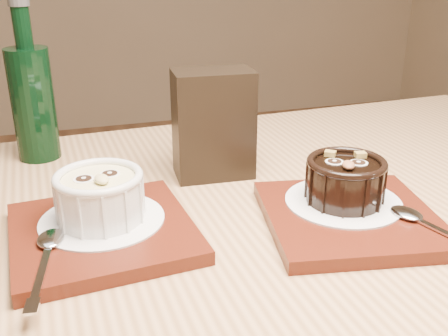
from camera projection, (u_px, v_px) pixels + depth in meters
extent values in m
cube|color=olive|center=(256.00, 253.00, 0.56)|extent=(1.24, 0.85, 0.04)
cylinder|color=olive|center=(415.00, 273.00, 1.18)|extent=(0.06, 0.06, 0.71)
cube|color=#4F190D|center=(103.00, 232.00, 0.54)|extent=(0.19, 0.19, 0.01)
cylinder|color=white|center=(102.00, 219.00, 0.55)|extent=(0.13, 0.13, 0.00)
cylinder|color=silver|center=(100.00, 199.00, 0.54)|extent=(0.09, 0.09, 0.05)
cylinder|color=#DAD085|center=(98.00, 180.00, 0.53)|extent=(0.07, 0.07, 0.00)
torus|color=silver|center=(98.00, 177.00, 0.53)|extent=(0.09, 0.09, 0.01)
cylinder|color=black|center=(84.00, 178.00, 0.53)|extent=(0.02, 0.02, 0.00)
cylinder|color=black|center=(110.00, 173.00, 0.54)|extent=(0.02, 0.02, 0.00)
ellipsoid|color=#D1BE7A|center=(102.00, 179.00, 0.52)|extent=(0.02, 0.02, 0.01)
cube|color=#4F190D|center=(350.00, 218.00, 0.57)|extent=(0.21, 0.21, 0.01)
cylinder|color=white|center=(343.00, 201.00, 0.59)|extent=(0.13, 0.13, 0.00)
cylinder|color=black|center=(345.00, 183.00, 0.58)|extent=(0.08, 0.08, 0.04)
cylinder|color=black|center=(347.00, 166.00, 0.57)|extent=(0.07, 0.07, 0.00)
torus|color=black|center=(347.00, 163.00, 0.57)|extent=(0.09, 0.09, 0.01)
cylinder|color=black|center=(335.00, 161.00, 0.58)|extent=(0.02, 0.02, 0.00)
cylinder|color=black|center=(359.00, 162.00, 0.57)|extent=(0.02, 0.02, 0.00)
ellipsoid|color=brown|center=(348.00, 165.00, 0.56)|extent=(0.02, 0.02, 0.01)
cube|color=olive|center=(330.00, 154.00, 0.59)|extent=(0.02, 0.01, 0.01)
cube|color=olive|center=(360.00, 155.00, 0.59)|extent=(0.01, 0.01, 0.01)
cube|color=black|center=(213.00, 124.00, 0.67)|extent=(0.10, 0.07, 0.14)
cylinder|color=black|center=(33.00, 105.00, 0.73)|extent=(0.06, 0.06, 0.16)
cylinder|color=black|center=(22.00, 27.00, 0.69)|extent=(0.02, 0.02, 0.05)
cylinder|color=#333333|center=(18.00, 2.00, 0.68)|extent=(0.03, 0.03, 0.01)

